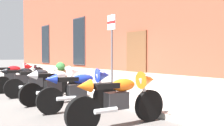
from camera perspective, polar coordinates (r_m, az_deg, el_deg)
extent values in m
plane|color=#565451|center=(8.40, -8.18, -7.56)|extent=(140.00, 140.00, 0.00)
cube|color=gray|center=(9.13, -0.63, -6.36)|extent=(32.93, 2.74, 0.13)
cube|color=gray|center=(9.95, 5.52, -4.05)|extent=(26.93, 0.10, 0.70)
cube|color=#2D2D33|center=(17.58, -14.86, 4.15)|extent=(1.22, 0.06, 2.52)
cube|color=black|center=(17.57, -14.95, 4.15)|extent=(1.10, 0.03, 2.40)
cube|color=#2D2D33|center=(13.56, -7.50, 4.90)|extent=(1.22, 0.06, 2.52)
cube|color=black|center=(13.54, -7.61, 4.91)|extent=(1.10, 0.03, 2.40)
cube|color=brown|center=(9.90, 5.58, 0.56)|extent=(1.10, 0.08, 2.30)
cylinder|color=black|center=(11.11, -18.11, -3.66)|extent=(0.25, 0.66, 0.64)
cylinder|color=silver|center=(11.08, -18.64, -2.30)|extent=(0.13, 0.33, 0.66)
cube|color=#28282B|center=(11.02, -22.16, -2.81)|extent=(0.30, 0.48, 0.32)
ellipsoid|color=red|center=(11.01, -21.40, -1.23)|extent=(0.36, 0.56, 0.24)
cube|color=black|center=(10.99, -23.37, -1.21)|extent=(0.31, 0.51, 0.10)
cylinder|color=silver|center=(11.05, -19.07, -0.31)|extent=(0.61, 0.16, 0.04)
cylinder|color=silver|center=(10.89, -23.68, -3.57)|extent=(0.18, 0.46, 0.09)
cone|color=red|center=(11.07, -18.40, -0.82)|extent=(0.42, 0.41, 0.36)
cylinder|color=black|center=(10.03, -15.87, -4.32)|extent=(0.17, 0.62, 0.61)
cylinder|color=black|center=(9.72, -23.60, -4.60)|extent=(0.17, 0.62, 0.61)
cylinder|color=silver|center=(9.97, -16.44, -2.91)|extent=(0.10, 0.31, 0.63)
cube|color=#28282B|center=(9.82, -19.97, -3.43)|extent=(0.26, 0.46, 0.32)
ellipsoid|color=black|center=(9.84, -19.14, -1.82)|extent=(0.30, 0.54, 0.24)
cube|color=black|center=(9.75, -21.31, -1.82)|extent=(0.26, 0.50, 0.10)
cylinder|color=silver|center=(9.93, -16.90, -0.78)|extent=(0.62, 0.09, 0.04)
cylinder|color=silver|center=(9.66, -21.54, -4.32)|extent=(0.13, 0.46, 0.09)
cone|color=black|center=(9.97, -16.17, -1.34)|extent=(0.39, 0.37, 0.36)
cone|color=black|center=(9.68, -23.52, -1.75)|extent=(0.26, 0.28, 0.24)
cylinder|color=black|center=(8.74, -12.12, -5.13)|extent=(0.23, 0.64, 0.63)
cylinder|color=black|center=(8.48, -21.30, -5.43)|extent=(0.23, 0.64, 0.63)
cylinder|color=silver|center=(8.69, -12.77, -3.48)|extent=(0.12, 0.32, 0.64)
cube|color=#28282B|center=(8.55, -16.98, -4.11)|extent=(0.29, 0.47, 0.32)
ellipsoid|color=black|center=(8.56, -16.01, -2.21)|extent=(0.34, 0.56, 0.24)
cube|color=black|center=(8.49, -18.53, -2.20)|extent=(0.30, 0.51, 0.10)
cylinder|color=silver|center=(8.64, -13.30, -1.02)|extent=(0.62, 0.14, 0.04)
cylinder|color=silver|center=(8.40, -18.84, -5.12)|extent=(0.17, 0.46, 0.09)
sphere|color=silver|center=(8.67, -12.78, -1.47)|extent=(0.18, 0.18, 0.18)
cylinder|color=black|center=(7.60, -8.28, -6.14)|extent=(0.14, 0.64, 0.63)
cylinder|color=black|center=(7.00, -17.92, -6.89)|extent=(0.14, 0.64, 0.63)
cylinder|color=silver|center=(7.52, -8.94, -4.18)|extent=(0.08, 0.32, 0.66)
cube|color=#28282B|center=(7.23, -13.26, -5.14)|extent=(0.24, 0.45, 0.32)
ellipsoid|color=silver|center=(7.26, -12.22, -2.68)|extent=(0.28, 0.53, 0.24)
cube|color=black|center=(7.10, -14.95, -2.73)|extent=(0.24, 0.49, 0.10)
cylinder|color=silver|center=(7.45, -9.48, -1.25)|extent=(0.62, 0.06, 0.04)
cylinder|color=silver|center=(7.01, -15.03, -6.44)|extent=(0.11, 0.45, 0.09)
cone|color=silver|center=(7.52, -8.62, -1.98)|extent=(0.37, 0.35, 0.36)
cone|color=silver|center=(6.95, -17.81, -2.68)|extent=(0.25, 0.27, 0.24)
cylinder|color=black|center=(6.43, -1.55, -7.60)|extent=(0.24, 0.64, 0.63)
cylinder|color=black|center=(5.99, -13.89, -8.35)|extent=(0.24, 0.64, 0.63)
cylinder|color=silver|center=(6.35, -2.38, -5.34)|extent=(0.13, 0.32, 0.65)
cube|color=#28282B|center=(6.13, -7.95, -6.37)|extent=(0.30, 0.47, 0.32)
ellipsoid|color=#192D9E|center=(6.14, -6.63, -3.61)|extent=(0.36, 0.56, 0.24)
cube|color=black|center=(6.03, -10.04, -3.64)|extent=(0.31, 0.51, 0.10)
cylinder|color=silver|center=(6.28, -3.05, -1.93)|extent=(0.62, 0.16, 0.04)
cylinder|color=silver|center=(5.95, -10.34, -7.90)|extent=(0.18, 0.46, 0.09)
cone|color=#192D9E|center=(6.34, -1.97, -2.80)|extent=(0.42, 0.40, 0.36)
cone|color=#192D9E|center=(5.93, -13.73, -3.56)|extent=(0.29, 0.30, 0.24)
cylinder|color=black|center=(5.28, 8.42, -9.54)|extent=(0.19, 0.66, 0.65)
cylinder|color=black|center=(4.50, -6.63, -11.55)|extent=(0.19, 0.66, 0.65)
cylinder|color=silver|center=(5.18, 7.58, -6.88)|extent=(0.10, 0.32, 0.64)
cube|color=#28282B|center=(4.79, 1.02, -8.52)|extent=(0.27, 0.46, 0.32)
ellipsoid|color=orange|center=(4.83, 2.53, -5.01)|extent=(0.31, 0.54, 0.24)
cube|color=black|center=(4.63, -1.39, -5.19)|extent=(0.27, 0.50, 0.10)
cylinder|color=silver|center=(5.08, 6.90, -2.75)|extent=(0.62, 0.10, 0.04)
cylinder|color=silver|center=(4.56, -1.39, -10.71)|extent=(0.14, 0.46, 0.09)
cone|color=orange|center=(5.17, 8.02, -3.79)|extent=(0.39, 0.38, 0.36)
cone|color=orange|center=(4.42, -6.42, -5.26)|extent=(0.27, 0.28, 0.24)
cylinder|color=#4C4C51|center=(7.60, -0.01, 1.84)|extent=(0.06, 0.06, 2.47)
cube|color=white|center=(7.65, -0.13, 9.24)|extent=(0.36, 0.03, 0.44)
cube|color=red|center=(7.64, -0.22, 9.24)|extent=(0.36, 0.01, 0.08)
cylinder|color=brown|center=(10.53, -11.60, -3.29)|extent=(0.55, 0.55, 0.61)
cylinder|color=black|center=(10.53, -11.60, -3.29)|extent=(0.58, 0.58, 0.04)
sphere|color=#28602D|center=(10.50, -11.61, -0.88)|extent=(0.40, 0.40, 0.40)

